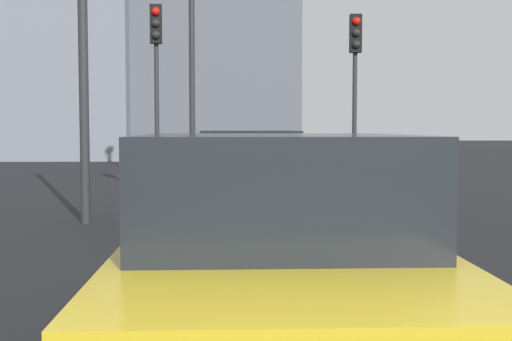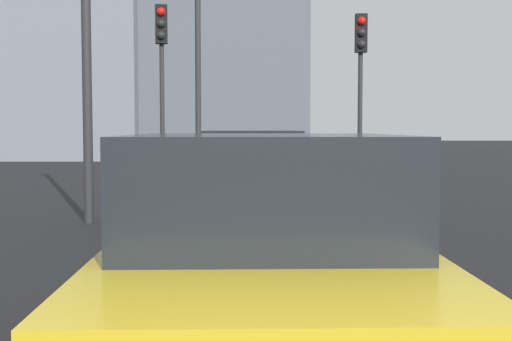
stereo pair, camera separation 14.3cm
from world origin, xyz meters
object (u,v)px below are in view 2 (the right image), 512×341
car_teal_lead (251,179)px  traffic_light_near_right (162,60)px  car_yellow_second (263,261)px  street_lamp_far (198,3)px  traffic_light_near_left (361,66)px

car_teal_lead → traffic_light_near_right: traffic_light_near_right is taller
car_yellow_second → traffic_light_near_right: bearing=9.6°
car_yellow_second → traffic_light_near_right: 12.07m
street_lamp_far → traffic_light_near_left: bearing=-121.6°
car_teal_lead → street_lamp_far: (7.35, 1.40, 4.24)m
traffic_light_near_left → traffic_light_near_right: traffic_light_near_right is taller
car_teal_lead → street_lamp_far: street_lamp_far is taller
car_yellow_second → traffic_light_near_right: traffic_light_near_right is taller
traffic_light_near_right → street_lamp_far: bearing=160.8°
car_teal_lead → car_yellow_second: 6.84m
car_yellow_second → street_lamp_far: 14.88m
street_lamp_far → car_teal_lead: bearing=-169.2°
traffic_light_near_right → street_lamp_far: 3.20m
car_teal_lead → car_yellow_second: size_ratio=1.14×
traffic_light_near_left → street_lamp_far: street_lamp_far is taller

